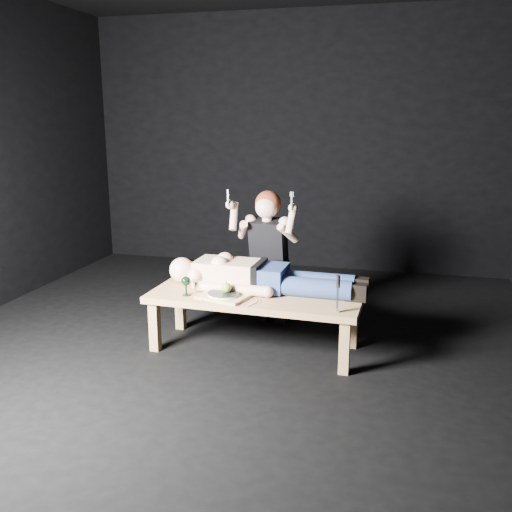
% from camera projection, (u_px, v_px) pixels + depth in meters
% --- Properties ---
extents(ground, '(5.00, 5.00, 0.00)m').
position_uv_depth(ground, '(239.00, 339.00, 4.66)').
color(ground, black).
rests_on(ground, ground).
extents(back_wall, '(5.00, 0.00, 5.00)m').
position_uv_depth(back_wall, '(296.00, 143.00, 6.66)').
color(back_wall, black).
rests_on(back_wall, ground).
extents(table, '(1.67, 0.68, 0.45)m').
position_uv_depth(table, '(254.00, 322.00, 4.42)').
color(table, tan).
rests_on(table, ground).
extents(lying_man, '(1.70, 0.57, 0.27)m').
position_uv_depth(lying_man, '(266.00, 274.00, 4.47)').
color(lying_man, beige).
rests_on(lying_man, table).
extents(kneeling_woman, '(0.72, 0.79, 1.24)m').
position_uv_depth(kneeling_woman, '(271.00, 256.00, 4.91)').
color(kneeling_woman, black).
rests_on(kneeling_woman, ground).
extents(serving_tray, '(0.42, 0.35, 0.02)m').
position_uv_depth(serving_tray, '(224.00, 296.00, 4.29)').
color(serving_tray, tan).
rests_on(serving_tray, table).
extents(plate, '(0.30, 0.30, 0.02)m').
position_uv_depth(plate, '(224.00, 294.00, 4.29)').
color(plate, white).
rests_on(plate, serving_tray).
extents(apple, '(0.08, 0.08, 0.08)m').
position_uv_depth(apple, '(226.00, 288.00, 4.28)').
color(apple, '#528B20').
rests_on(apple, plate).
extents(goblet, '(0.08, 0.08, 0.15)m').
position_uv_depth(goblet, '(186.00, 286.00, 4.34)').
color(goblet, black).
rests_on(goblet, table).
extents(fork_flat, '(0.08, 0.17, 0.01)m').
position_uv_depth(fork_flat, '(203.00, 297.00, 4.31)').
color(fork_flat, '#B2B2B7').
rests_on(fork_flat, table).
extents(knife_flat, '(0.07, 0.17, 0.01)m').
position_uv_depth(knife_flat, '(253.00, 303.00, 4.16)').
color(knife_flat, '#B2B2B7').
rests_on(knife_flat, table).
extents(spoon_flat, '(0.16, 0.11, 0.01)m').
position_uv_depth(spoon_flat, '(253.00, 300.00, 4.24)').
color(spoon_flat, '#B2B2B7').
rests_on(spoon_flat, table).
extents(carving_knife, '(0.04, 0.04, 0.27)m').
position_uv_depth(carving_knife, '(338.00, 294.00, 3.95)').
color(carving_knife, '#B2B2B7').
rests_on(carving_knife, table).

